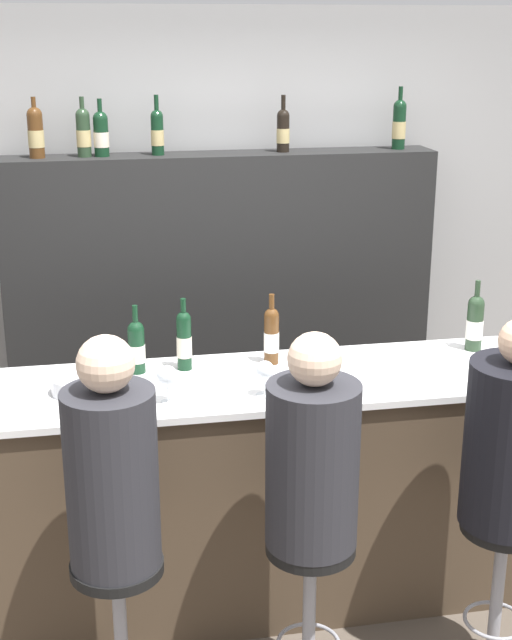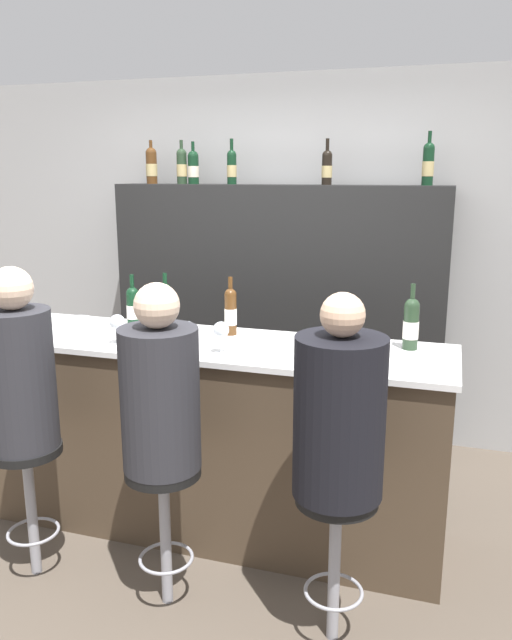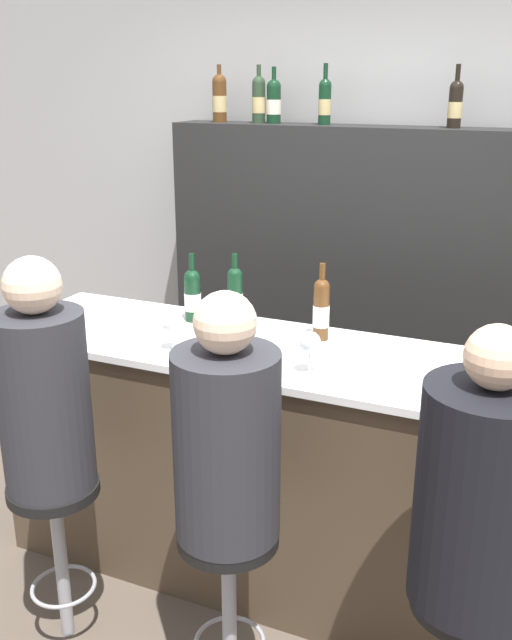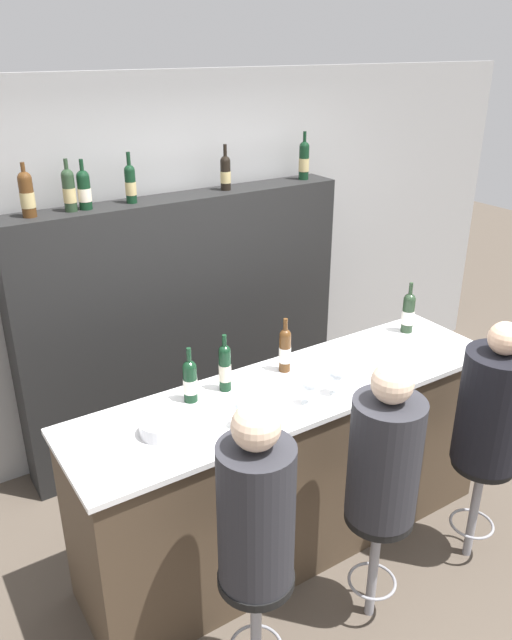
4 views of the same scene
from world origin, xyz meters
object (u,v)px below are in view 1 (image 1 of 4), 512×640
Objects in this scene: wine_glass_2 at (308,366)px; bar_stool_right at (501,556)px; guest_seated_left at (111,468)px; wine_bottle_counter_0 at (136,346)px; wine_bottle_counter_2 at (271,335)px; metal_bowl at (76,385)px; guest_seated_middle at (313,456)px; bar_stool_middle at (310,578)px; wine_bottle_backbar_1 at (83,132)px; wine_bottle_counter_1 at (184,340)px; wine_bottle_backbar_4 at (283,130)px; bar_stool_left at (119,599)px; wine_bottle_backbar_2 at (101,133)px; wine_bottle_backbar_3 at (157,132)px; wine_glass_1 at (265,371)px; wine_bottle_backbar_0 at (36,132)px; wine_bottle_backbar_5 at (399,124)px; wine_bottle_counter_3 at (475,322)px; wine_glass_0 at (167,377)px.

wine_glass_2 is 0.24× the size of bar_stool_right.
wine_bottle_counter_0 is at bearing 80.50° from guest_seated_left.
wine_bottle_counter_2 is at bearing 48.83° from guest_seated_left.
guest_seated_middle is at bearing -37.91° from metal_bowl.
wine_bottle_backbar_1 is at bearing 110.86° from bar_stool_middle.
metal_bowl is at bearing 100.51° from guest_seated_left.
wine_bottle_backbar_4 is (0.67, 1.12, 0.76)m from wine_bottle_counter_1.
wine_bottle_backbar_1 reaches higher than bar_stool_left.
wine_bottle_backbar_2 is 0.95× the size of wine_bottle_backbar_3.
wine_bottle_backbar_3 is (0.21, 1.12, 0.78)m from wine_bottle_counter_0.
wine_bottle_backbar_1 reaches higher than guest_seated_left.
bar_stool_left is (-0.73, -0.84, -0.68)m from wine_bottle_counter_2.
guest_seated_left is (-0.63, -0.48, -0.12)m from wine_glass_1.
wine_bottle_backbar_0 is 1.01× the size of wine_bottle_backbar_1.
wine_bottle_backbar_5 is 1.88m from wine_glass_2.
wine_bottle_backbar_0 is 2.38m from guest_seated_middle.
bar_stool_middle is at bearing -55.66° from wine_bottle_counter_0.
wine_bottle_backbar_0 reaches higher than metal_bowl.
guest_seated_middle is at bearing -98.97° from wine_bottle_backbar_4.
wine_glass_2 is at bearing -53.68° from wine_bottle_backbar_0.
wine_bottle_backbar_3 is 2.08× the size of wine_glass_1.
wine_bottle_backbar_5 is at bearing 36.12° from metal_bowl.
bar_stool_right is at bearing -53.92° from wine_bottle_backbar_2.
wine_bottle_backbar_0 is at bearing 96.67° from metal_bowl.
wine_bottle_counter_2 is 1.05× the size of wine_bottle_backbar_1.
wine_bottle_backbar_0 reaches higher than wine_bottle_backbar_1.
wine_bottle_backbar_2 is 1.83m from wine_glass_2.
wine_bottle_counter_1 is 0.48× the size of bar_stool_right.
guest_seated_left is (-0.73, -0.84, -0.15)m from wine_bottle_counter_2.
wine_bottle_backbar_1 is (-1.72, 1.12, 0.77)m from wine_bottle_counter_3.
guest_seated_left is (0.12, -0.65, -0.05)m from metal_bowl.
bar_stool_middle is (0.36, -1.95, -1.45)m from wine_bottle_backbar_3.
wine_bottle_backbar_3 is 1.32m from wine_bottle_backbar_5.
guest_seated_left reaches higher than wine_bottle_counter_2.
wine_glass_1 is (0.29, -0.35, -0.03)m from wine_bottle_counter_1.
wine_bottle_backbar_1 is 1.97× the size of wine_glass_0.
wine_bottle_backbar_1 is 2.16m from guest_seated_left.
guest_seated_middle reaches higher than wine_bottle_counter_1.
bar_stool_middle is at bearing -37.91° from metal_bowl.
guest_seated_left is at bearing -112.45° from wine_bottle_counter_1.
wine_bottle_backbar_5 is at bearing 63.85° from guest_seated_middle.
wine_bottle_backbar_3 reaches higher than wine_bottle_backbar_1.
wine_bottle_counter_1 is 2.07× the size of wine_glass_0.
wine_glass_0 is 0.55m from guest_seated_left.
wine_bottle_backbar_2 is 2.52m from bar_stool_middle.
wine_bottle_backbar_5 reaches higher than guest_seated_left.
wine_bottle_backbar_2 is at bearing 180.00° from wine_bottle_backbar_5.
wine_bottle_counter_1 is at bearing 143.60° from bar_stool_right.
wine_bottle_backbar_3 is (-1.34, 1.12, 0.77)m from wine_bottle_counter_3.
guest_seated_left is at bearing -100.04° from wine_bottle_backbar_3.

